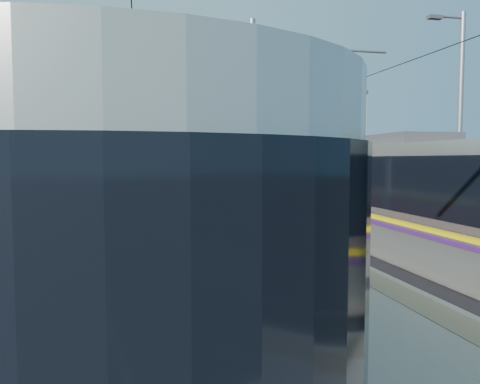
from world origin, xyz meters
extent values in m
plane|color=black|center=(0.00, 0.00, 0.00)|extent=(160.00, 160.00, 0.00)
cube|color=gray|center=(0.00, 17.00, 0.15)|extent=(4.00, 50.00, 0.30)
cube|color=gray|center=(-1.45, 17.00, 0.30)|extent=(0.70, 50.00, 0.01)
cube|color=gray|center=(1.45, 17.00, 0.30)|extent=(0.70, 50.00, 0.01)
cube|color=gray|center=(-4.32, 17.00, 0.01)|extent=(0.07, 70.00, 0.03)
cube|color=gray|center=(-2.88, 17.00, 0.01)|extent=(0.07, 70.00, 0.03)
cube|color=gray|center=(2.88, 17.00, 0.01)|extent=(0.07, 70.00, 0.03)
cube|color=gray|center=(4.32, 17.00, 0.01)|extent=(0.07, 70.00, 0.03)
cube|color=black|center=(-3.60, 10.03, 0.20)|extent=(2.30, 29.99, 0.40)
cube|color=#B0ACA2|center=(-3.60, 10.03, 1.85)|extent=(2.40, 28.39, 2.90)
cube|color=black|center=(-3.60, 10.03, 2.35)|extent=(2.43, 28.39, 1.30)
cube|color=yellow|center=(-3.60, 10.03, 1.45)|extent=(2.43, 28.39, 0.12)
cube|color=#B5140A|center=(-3.60, 10.03, 0.95)|extent=(2.42, 28.39, 1.10)
cube|color=#2D2D30|center=(-3.60, 10.03, 3.45)|extent=(1.68, 3.00, 0.30)
cube|color=black|center=(3.60, 11.53, 0.20)|extent=(2.30, 31.19, 0.40)
cube|color=#BDB6AD|center=(3.60, 11.53, 1.85)|extent=(2.40, 29.59, 2.90)
cube|color=black|center=(3.60, 11.53, 2.35)|extent=(2.43, 29.59, 1.30)
cube|color=#D8B60B|center=(3.60, 11.53, 1.45)|extent=(2.43, 29.59, 0.12)
cube|color=#35154C|center=(3.60, 11.53, 1.30)|extent=(2.43, 29.59, 0.10)
cube|color=#2D2D30|center=(3.60, 11.53, 3.45)|extent=(1.68, 3.00, 0.30)
cylinder|color=gray|center=(0.00, 8.00, 3.80)|extent=(0.20, 0.20, 7.00)
cylinder|color=gray|center=(0.00, 8.00, 6.50)|extent=(9.20, 0.10, 0.10)
cylinder|color=gray|center=(0.00, 20.00, 3.80)|extent=(0.20, 0.20, 7.00)
cylinder|color=gray|center=(0.00, 20.00, 6.50)|extent=(9.20, 0.10, 0.10)
cylinder|color=gray|center=(0.00, 32.00, 3.80)|extent=(0.20, 0.20, 7.00)
cylinder|color=gray|center=(0.00, 32.00, 6.50)|extent=(9.20, 0.10, 0.10)
cylinder|color=black|center=(-3.60, 17.00, 5.55)|extent=(0.02, 70.00, 0.02)
cylinder|color=black|center=(3.60, 17.00, 5.55)|extent=(0.02, 70.00, 0.02)
cylinder|color=gray|center=(-7.50, 18.00, 4.00)|extent=(0.18, 0.18, 8.00)
cube|color=#2D2D30|center=(-6.40, 18.00, 7.75)|extent=(0.50, 0.22, 0.12)
cylinder|color=gray|center=(-7.50, 34.00, 4.00)|extent=(0.18, 0.18, 8.00)
cube|color=#2D2D30|center=(-6.40, 34.00, 7.75)|extent=(0.50, 0.22, 0.12)
cylinder|color=gray|center=(7.50, 8.00, 4.00)|extent=(0.18, 0.18, 8.00)
cube|color=#2D2D30|center=(6.40, 8.00, 7.75)|extent=(0.50, 0.22, 0.12)
cylinder|color=gray|center=(7.50, 24.00, 4.00)|extent=(0.18, 0.18, 8.00)
cube|color=#2D2D30|center=(6.40, 24.00, 7.75)|extent=(0.50, 0.22, 0.12)
cylinder|color=gray|center=(7.50, 40.00, 4.00)|extent=(0.18, 0.18, 8.00)
cube|color=#2D2D30|center=(6.40, 40.00, 7.75)|extent=(0.50, 0.22, 0.12)
cube|color=black|center=(0.02, 17.05, 1.43)|extent=(0.83, 1.11, 2.27)
cube|color=black|center=(0.02, 17.05, 1.58)|extent=(0.87, 1.15, 1.18)
cylinder|color=#382314|center=(-7.79, 21.03, 1.36)|extent=(0.38, 0.38, 2.73)
sphere|color=#144718|center=(-7.79, 21.03, 4.52)|extent=(4.09, 4.09, 4.09)
sphere|color=#144718|center=(-6.77, 21.71, 4.26)|extent=(2.90, 2.90, 2.90)
cube|color=tan|center=(-10.00, 60.00, 5.94)|extent=(16.00, 12.00, 11.88)
cube|color=#262328|center=(-10.00, 60.00, 12.13)|extent=(16.32, 12.24, 0.50)
cube|color=slate|center=(6.00, 64.00, 7.35)|extent=(18.00, 14.00, 14.70)
cube|color=#262328|center=(6.00, 64.00, 14.95)|extent=(18.36, 14.28, 0.50)
cube|color=tan|center=(20.00, 58.00, 5.92)|extent=(14.00, 10.00, 11.83)
cube|color=#262328|center=(20.00, 58.00, 12.08)|extent=(14.28, 10.20, 0.50)
camera|label=1|loc=(-3.50, -6.53, 2.92)|focal=35.00mm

